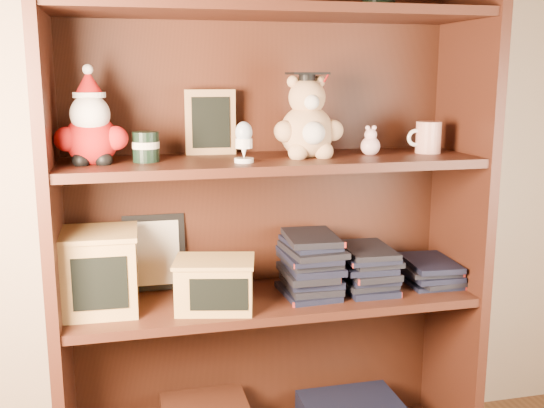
{
  "coord_description": "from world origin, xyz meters",
  "views": [
    {
      "loc": [
        -0.53,
        -0.39,
        1.18
      ],
      "look_at": [
        -0.12,
        1.3,
        0.82
      ],
      "focal_mm": 42.0,
      "sensor_mm": 36.0,
      "label": 1
    }
  ],
  "objects": [
    {
      "name": "bookcase",
      "position": [
        -0.12,
        1.36,
        0.78
      ],
      "size": [
        1.2,
        0.35,
        1.6
      ],
      "color": "#3D1C11",
      "rests_on": "ground"
    },
    {
      "name": "shelf_lower",
      "position": [
        -0.12,
        1.3,
        0.54
      ],
      "size": [
        1.14,
        0.33,
        0.02
      ],
      "color": "#3D1C11",
      "rests_on": "ground"
    },
    {
      "name": "shelf_upper",
      "position": [
        -0.12,
        1.3,
        0.94
      ],
      "size": [
        1.14,
        0.33,
        0.02
      ],
      "color": "#3D1C11",
      "rests_on": "ground"
    },
    {
      "name": "santa_plush",
      "position": [
        -0.6,
        1.3,
        1.04
      ],
      "size": [
        0.18,
        0.13,
        0.26
      ],
      "color": "#A50F0F",
      "rests_on": "shelf_upper"
    },
    {
      "name": "teachers_tin",
      "position": [
        -0.46,
        1.3,
        0.99
      ],
      "size": [
        0.07,
        0.07,
        0.08
      ],
      "color": "black",
      "rests_on": "shelf_upper"
    },
    {
      "name": "chalkboard_plaque",
      "position": [
        -0.27,
        1.42,
        1.04
      ],
      "size": [
        0.14,
        0.08,
        0.18
      ],
      "color": "#9E7547",
      "rests_on": "shelf_upper"
    },
    {
      "name": "egg_cup",
      "position": [
        -0.22,
        1.23,
        1.01
      ],
      "size": [
        0.05,
        0.05,
        0.11
      ],
      "color": "white",
      "rests_on": "shelf_upper"
    },
    {
      "name": "grad_teddy_bear",
      "position": [
        -0.02,
        1.3,
        1.04
      ],
      "size": [
        0.2,
        0.17,
        0.24
      ],
      "color": "tan",
      "rests_on": "shelf_upper"
    },
    {
      "name": "pink_figurine",
      "position": [
        0.17,
        1.3,
        0.98
      ],
      "size": [
        0.06,
        0.06,
        0.09
      ],
      "color": "beige",
      "rests_on": "shelf_upper"
    },
    {
      "name": "teacher_mug",
      "position": [
        0.34,
        1.3,
        1.0
      ],
      "size": [
        0.1,
        0.07,
        0.09
      ],
      "color": "silver",
      "rests_on": "shelf_upper"
    },
    {
      "name": "certificate_frame",
      "position": [
        -0.44,
        1.44,
        0.66
      ],
      "size": [
        0.18,
        0.05,
        0.22
      ],
      "color": "black",
      "rests_on": "shelf_lower"
    },
    {
      "name": "treats_box",
      "position": [
        -0.59,
        1.3,
        0.66
      ],
      "size": [
        0.21,
        0.21,
        0.22
      ],
      "color": "tan",
      "rests_on": "shelf_lower"
    },
    {
      "name": "pencils_box",
      "position": [
        -0.3,
        1.24,
        0.62
      ],
      "size": [
        0.24,
        0.2,
        0.14
      ],
      "color": "tan",
      "rests_on": "shelf_lower"
    },
    {
      "name": "book_stack_left",
      "position": [
        -0.01,
        1.3,
        0.63
      ],
      "size": [
        0.14,
        0.2,
        0.16
      ],
      "color": "black",
      "rests_on": "shelf_lower"
    },
    {
      "name": "book_stack_mid",
      "position": [
        0.17,
        1.3,
        0.61
      ],
      "size": [
        0.14,
        0.2,
        0.13
      ],
      "color": "black",
      "rests_on": "shelf_lower"
    },
    {
      "name": "book_stack_right",
      "position": [
        0.38,
        1.3,
        0.59
      ],
      "size": [
        0.14,
        0.2,
        0.08
      ],
      "color": "black",
      "rests_on": "shelf_lower"
    }
  ]
}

